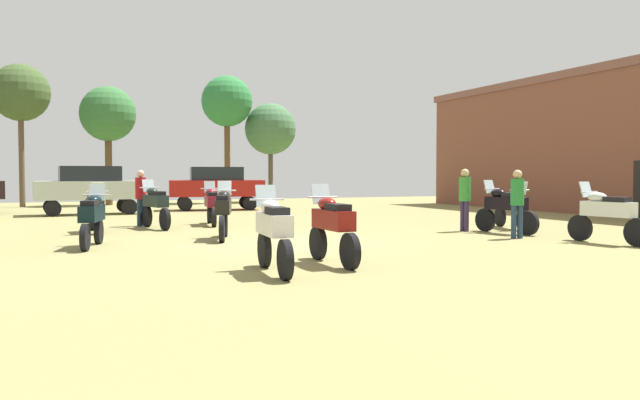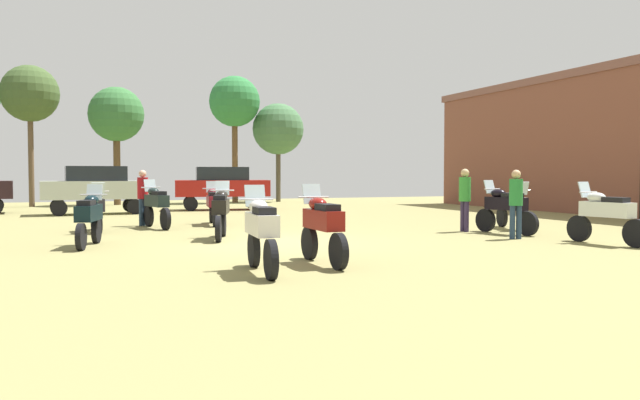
# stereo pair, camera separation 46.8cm
# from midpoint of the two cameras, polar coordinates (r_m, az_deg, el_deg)

# --- Properties ---
(ground_plane) EXTENTS (44.00, 52.00, 0.02)m
(ground_plane) POSITION_cam_midpoint_polar(r_m,az_deg,el_deg) (15.63, -3.55, -3.84)
(ground_plane) COLOR olive
(motorcycle_1) EXTENTS (0.62, 2.11, 1.49)m
(motorcycle_1) POSITION_cam_midpoint_polar(r_m,az_deg,el_deg) (11.71, 1.38, -2.30)
(motorcycle_1) COLOR black
(motorcycle_1) RESTS_ON ground
(motorcycle_2) EXTENTS (0.73, 2.13, 1.50)m
(motorcycle_2) POSITION_cam_midpoint_polar(r_m,az_deg,el_deg) (18.51, 17.07, -0.66)
(motorcycle_2) COLOR black
(motorcycle_2) RESTS_ON ground
(motorcycle_5) EXTENTS (0.81, 2.08, 1.50)m
(motorcycle_5) POSITION_cam_midpoint_polar(r_m,az_deg,el_deg) (16.40, -8.13, -0.96)
(motorcycle_5) COLOR black
(motorcycle_5) RESTS_ON ground
(motorcycle_6) EXTENTS (0.62, 2.12, 1.49)m
(motorcycle_6) POSITION_cam_midpoint_polar(r_m,az_deg,el_deg) (10.72, -4.07, -2.74)
(motorcycle_6) COLOR black
(motorcycle_6) RESTS_ON ground
(motorcycle_7) EXTENTS (0.65, 2.25, 1.44)m
(motorcycle_7) POSITION_cam_midpoint_polar(r_m,az_deg,el_deg) (21.08, -9.01, -0.30)
(motorcycle_7) COLOR black
(motorcycle_7) RESTS_ON ground
(motorcycle_8) EXTENTS (0.66, 2.19, 1.49)m
(motorcycle_8) POSITION_cam_midpoint_polar(r_m,az_deg,el_deg) (16.57, 25.13, -1.14)
(motorcycle_8) COLOR black
(motorcycle_8) RESTS_ON ground
(motorcycle_9) EXTENTS (0.74, 2.12, 1.45)m
(motorcycle_9) POSITION_cam_midpoint_polar(r_m,az_deg,el_deg) (20.18, 17.67, -0.49)
(motorcycle_9) COLOR black
(motorcycle_9) RESTS_ON ground
(motorcycle_11) EXTENTS (0.62, 2.06, 1.44)m
(motorcycle_11) POSITION_cam_midpoint_polar(r_m,az_deg,el_deg) (19.30, -18.90, -0.65)
(motorcycle_11) COLOR black
(motorcycle_11) RESTS_ON ground
(motorcycle_12) EXTENTS (0.75, 2.04, 1.44)m
(motorcycle_12) POSITION_cam_midpoint_polar(r_m,az_deg,el_deg) (15.41, -19.30, -1.39)
(motorcycle_12) COLOR black
(motorcycle_12) RESTS_ON ground
(motorcycle_13) EXTENTS (0.74, 2.20, 1.51)m
(motorcycle_13) POSITION_cam_midpoint_polar(r_m,az_deg,el_deg) (20.12, -13.91, -0.38)
(motorcycle_13) COLOR black
(motorcycle_13) RESTS_ON ground
(car_2) EXTENTS (4.51, 2.37, 2.00)m
(car_2) POSITION_cam_midpoint_polar(r_m,az_deg,el_deg) (29.83, -8.38, 1.37)
(car_2) COLOR black
(car_2) RESTS_ON ground
(car_4) EXTENTS (4.39, 2.03, 2.00)m
(car_4) POSITION_cam_midpoint_polar(r_m,az_deg,el_deg) (27.83, -19.11, 1.19)
(car_4) COLOR black
(car_4) RESTS_ON ground
(person_1) EXTENTS (0.37, 0.37, 1.83)m
(person_1) POSITION_cam_midpoint_polar(r_m,az_deg,el_deg) (18.83, 13.63, 0.46)
(person_1) COLOR #322645
(person_1) RESTS_ON ground
(person_2) EXTENTS (0.42, 0.42, 1.79)m
(person_2) POSITION_cam_midpoint_polar(r_m,az_deg,el_deg) (17.07, 18.02, 0.13)
(person_2) COLOR #23374F
(person_2) RESTS_ON ground
(person_3) EXTENTS (0.48, 0.48, 1.81)m
(person_3) POSITION_cam_midpoint_polar(r_m,az_deg,el_deg) (21.15, -15.10, 0.61)
(person_3) COLOR #23364E
(person_3) RESTS_ON ground
(tree_2) EXTENTS (2.94, 2.94, 6.37)m
(tree_2) POSITION_cam_midpoint_polar(r_m,az_deg,el_deg) (35.99, -17.55, 7.30)
(tree_2) COLOR brown
(tree_2) RESTS_ON ground
(tree_6) EXTENTS (2.86, 2.86, 7.19)m
(tree_6) POSITION_cam_midpoint_polar(r_m,az_deg,el_deg) (35.56, -24.37, 8.67)
(tree_6) COLOR brown
(tree_6) RESTS_ON ground
(tree_7) EXTENTS (3.07, 3.07, 5.91)m
(tree_7) POSITION_cam_midpoint_polar(r_m,az_deg,el_deg) (38.21, -3.45, 6.38)
(tree_7) COLOR #4C4434
(tree_7) RESTS_ON ground
(tree_8) EXTENTS (2.95, 2.95, 7.37)m
(tree_8) POSITION_cam_midpoint_polar(r_m,az_deg,el_deg) (37.44, -7.36, 8.71)
(tree_8) COLOR brown
(tree_8) RESTS_ON ground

